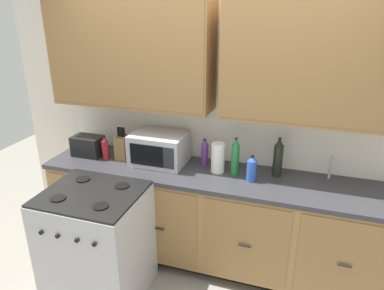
% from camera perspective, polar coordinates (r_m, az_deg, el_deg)
% --- Properties ---
extents(ground_plane, '(8.00, 8.00, 0.00)m').
position_cam_1_polar(ground_plane, '(3.43, 1.30, -20.64)').
color(ground_plane, gray).
extents(wall_unit, '(4.17, 0.40, 2.43)m').
position_cam_1_polar(wall_unit, '(3.08, 4.35, 9.49)').
color(wall_unit, white).
rests_on(wall_unit, ground_plane).
extents(counter_run, '(3.00, 0.64, 0.93)m').
position_cam_1_polar(counter_run, '(3.36, 2.93, -11.33)').
color(counter_run, black).
rests_on(counter_run, ground_plane).
extents(stove_range, '(0.76, 0.68, 0.95)m').
position_cam_1_polar(stove_range, '(3.17, -14.61, -14.60)').
color(stove_range, '#B7B7BC').
rests_on(stove_range, ground_plane).
extents(microwave, '(0.48, 0.37, 0.28)m').
position_cam_1_polar(microwave, '(3.29, -5.18, -0.51)').
color(microwave, '#B7B7BC').
rests_on(microwave, counter_run).
extents(toaster, '(0.28, 0.18, 0.19)m').
position_cam_1_polar(toaster, '(3.59, -15.96, -0.11)').
color(toaster, black).
rests_on(toaster, counter_run).
extents(knife_block, '(0.11, 0.14, 0.31)m').
position_cam_1_polar(knife_block, '(3.43, -10.78, -0.30)').
color(knife_block, olive).
rests_on(knife_block, counter_run).
extents(sink_faucet, '(0.02, 0.02, 0.20)m').
position_cam_1_polar(sink_faucet, '(3.21, 20.82, -3.29)').
color(sink_faucet, '#B2B5BA').
rests_on(sink_faucet, counter_run).
extents(paper_towel_roll, '(0.12, 0.12, 0.26)m').
position_cam_1_polar(paper_towel_roll, '(3.12, 4.07, -2.01)').
color(paper_towel_roll, white).
rests_on(paper_towel_roll, counter_run).
extents(bottle_dark, '(0.08, 0.08, 0.34)m').
position_cam_1_polar(bottle_dark, '(3.11, 13.31, -1.92)').
color(bottle_dark, black).
rests_on(bottle_dark, counter_run).
extents(bottle_violet, '(0.06, 0.06, 0.25)m').
position_cam_1_polar(bottle_violet, '(3.24, 2.00, -1.15)').
color(bottle_violet, '#663384').
rests_on(bottle_violet, counter_run).
extents(bottle_green, '(0.07, 0.07, 0.33)m').
position_cam_1_polar(bottle_green, '(3.07, 6.79, -1.84)').
color(bottle_green, '#237A38').
rests_on(bottle_green, counter_run).
extents(bottle_red, '(0.06, 0.06, 0.22)m').
position_cam_1_polar(bottle_red, '(3.46, -13.41, -0.48)').
color(bottle_red, maroon).
rests_on(bottle_red, counter_run).
extents(bottle_blue, '(0.08, 0.08, 0.22)m').
position_cam_1_polar(bottle_blue, '(3.00, 9.31, -3.64)').
color(bottle_blue, blue).
rests_on(bottle_blue, counter_run).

